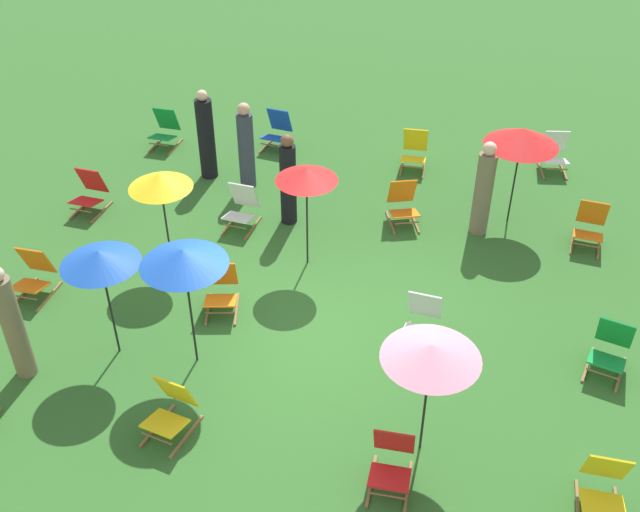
{
  "coord_description": "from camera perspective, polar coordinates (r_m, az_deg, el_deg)",
  "views": [
    {
      "loc": [
        1.67,
        -8.17,
        7.46
      ],
      "look_at": [
        0.0,
        1.2,
        0.5
      ],
      "focal_mm": 41.81,
      "sensor_mm": 36.0,
      "label": 1
    }
  ],
  "objects": [
    {
      "name": "umbrella_5",
      "position": [
        10.2,
        -16.52,
        -0.13
      ],
      "size": [
        1.07,
        1.07,
        1.78
      ],
      "color": "black",
      "rests_on": "ground"
    },
    {
      "name": "person_0",
      "position": [
        10.75,
        -22.46,
        -4.92
      ],
      "size": [
        0.35,
        0.35,
        1.83
      ],
      "rotation": [
        0.0,
        0.0,
        2.86
      ],
      "color": "#72664C",
      "rests_on": "ground"
    },
    {
      "name": "deckchair_11",
      "position": [
        9.08,
        5.51,
        -15.39
      ],
      "size": [
        0.5,
        0.77,
        0.83
      ],
      "rotation": [
        0.0,
        0.0,
        -0.03
      ],
      "color": "olive",
      "rests_on": "ground"
    },
    {
      "name": "deckchair_7",
      "position": [
        9.38,
        20.9,
        -16.25
      ],
      "size": [
        0.52,
        0.78,
        0.83
      ],
      "rotation": [
        0.0,
        0.0,
        -0.05
      ],
      "color": "olive",
      "rests_on": "ground"
    },
    {
      "name": "deckchair_2",
      "position": [
        13.53,
        19.96,
        2.17
      ],
      "size": [
        0.6,
        0.83,
        0.83
      ],
      "rotation": [
        0.0,
        0.0,
        -0.17
      ],
      "color": "olive",
      "rests_on": "ground"
    },
    {
      "name": "deckchair_14",
      "position": [
        11.43,
        -7.59,
        -2.54
      ],
      "size": [
        0.61,
        0.84,
        0.83
      ],
      "rotation": [
        0.0,
        0.0,
        0.19
      ],
      "color": "olive",
      "rests_on": "ground"
    },
    {
      "name": "person_1",
      "position": [
        13.11,
        12.4,
        4.92
      ],
      "size": [
        0.35,
        0.35,
        1.76
      ],
      "rotation": [
        0.0,
        0.0,
        1.44
      ],
      "color": "#72664C",
      "rests_on": "ground"
    },
    {
      "name": "deckchair_6",
      "position": [
        11.08,
        21.33,
        -6.64
      ],
      "size": [
        0.68,
        0.87,
        0.83
      ],
      "rotation": [
        0.0,
        0.0,
        -0.31
      ],
      "color": "olive",
      "rests_on": "ground"
    },
    {
      "name": "ground_plane",
      "position": [
        11.18,
        -1.08,
        -5.65
      ],
      "size": [
        40.0,
        40.0,
        0.0
      ],
      "primitive_type": "plane",
      "color": "#2D6026"
    },
    {
      "name": "deckchair_5",
      "position": [
        15.14,
        7.23,
        7.96
      ],
      "size": [
        0.49,
        0.77,
        0.83
      ],
      "rotation": [
        0.0,
        0.0,
        -0.01
      ],
      "color": "olive",
      "rests_on": "ground"
    },
    {
      "name": "umbrella_2",
      "position": [
        8.54,
        8.52,
        -7.25
      ],
      "size": [
        1.16,
        1.16,
        1.75
      ],
      "color": "black",
      "rests_on": "ground"
    },
    {
      "name": "deckchair_1",
      "position": [
        9.75,
        -11.33,
        -11.44
      ],
      "size": [
        0.65,
        0.86,
        0.83
      ],
      "rotation": [
        0.0,
        0.0,
        -0.26
      ],
      "color": "olive",
      "rests_on": "ground"
    },
    {
      "name": "deckchair_0",
      "position": [
        15.67,
        17.51,
        7.53
      ],
      "size": [
        0.56,
        0.81,
        0.83
      ],
      "rotation": [
        0.0,
        0.0,
        0.12
      ],
      "color": "olive",
      "rests_on": "ground"
    },
    {
      "name": "person_4",
      "position": [
        14.25,
        -5.68,
        8.26
      ],
      "size": [
        0.4,
        0.4,
        1.73
      ],
      "rotation": [
        0.0,
        0.0,
        4.34
      ],
      "color": "#333847",
      "rests_on": "ground"
    },
    {
      "name": "deckchair_8",
      "position": [
        13.39,
        6.38,
        3.97
      ],
      "size": [
        0.68,
        0.87,
        0.83
      ],
      "rotation": [
        0.0,
        0.0,
        0.3
      ],
      "color": "olive",
      "rests_on": "ground"
    },
    {
      "name": "umbrella_0",
      "position": [
        11.56,
        -1.04,
        6.26
      ],
      "size": [
        0.99,
        0.99,
        1.81
      ],
      "color": "black",
      "rests_on": "ground"
    },
    {
      "name": "umbrella_3",
      "position": [
        9.7,
        -10.4,
        -0.1
      ],
      "size": [
        1.16,
        1.16,
        1.94
      ],
      "color": "black",
      "rests_on": "ground"
    },
    {
      "name": "deckchair_15",
      "position": [
        15.85,
        -3.3,
        9.55
      ],
      "size": [
        0.62,
        0.84,
        0.83
      ],
      "rotation": [
        0.0,
        0.0,
        -0.2
      ],
      "color": "olive",
      "rests_on": "ground"
    },
    {
      "name": "deckchair_10",
      "position": [
        14.28,
        -17.24,
        4.66
      ],
      "size": [
        0.57,
        0.81,
        0.83
      ],
      "rotation": [
        0.0,
        0.0,
        -0.12
      ],
      "color": "olive",
      "rests_on": "ground"
    },
    {
      "name": "deckchair_13",
      "position": [
        13.27,
        -6.02,
        3.68
      ],
      "size": [
        0.58,
        0.82,
        0.83
      ],
      "rotation": [
        0.0,
        0.0,
        -0.14
      ],
      "color": "olive",
      "rests_on": "ground"
    },
    {
      "name": "deckchair_4",
      "position": [
        16.2,
        -11.8,
        9.44
      ],
      "size": [
        0.53,
        0.79,
        0.83
      ],
      "rotation": [
        0.0,
        0.0,
        -0.08
      ],
      "color": "olive",
      "rests_on": "ground"
    },
    {
      "name": "deckchair_9",
      "position": [
        12.44,
        -21.07,
        -1.36
      ],
      "size": [
        0.52,
        0.79,
        0.83
      ],
      "rotation": [
        0.0,
        0.0,
        -0.06
      ],
      "color": "olive",
      "rests_on": "ground"
    },
    {
      "name": "umbrella_4",
      "position": [
        11.85,
        -12.16,
        5.67
      ],
      "size": [
        1.01,
        1.01,
        1.73
      ],
      "color": "black",
      "rests_on": "ground"
    },
    {
      "name": "umbrella_1",
      "position": [
        13.13,
        15.21,
        8.79
      ],
      "size": [
        1.27,
        1.27,
        1.84
      ],
      "color": "black",
      "rests_on": "ground"
    },
    {
      "name": "deckchair_3",
      "position": [
        10.87,
        7.81,
        -4.94
      ],
      "size": [
        0.58,
        0.82,
        0.83
      ],
      "rotation": [
        0.0,
        0.0,
        -0.14
      ],
      "color": "olive",
      "rests_on": "ground"
    },
    {
      "name": "person_2",
      "position": [
        14.68,
        -8.71,
        9.0
      ],
      "size": [
        0.46,
        0.46,
        1.81
      ],
      "rotation": [
        0.0,
        0.0,
        0.68
      ],
      "color": "black",
      "rests_on": "ground"
    },
    {
      "name": "person_3",
      "position": [
        13.1,
        -2.46,
        5.73
      ],
      "size": [
        0.4,
        0.4,
        1.73
      ],
      "rotation": [
        0.0,
        0.0,
        5.67
      ],
      "color": "black",
      "rests_on": "ground"
    }
  ]
}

